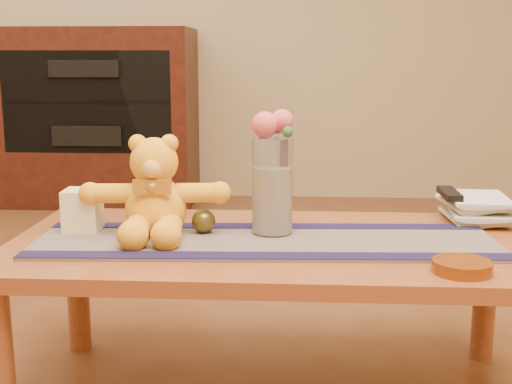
# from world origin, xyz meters

# --- Properties ---
(coffee_table_top) EXTENTS (1.40, 0.70, 0.04)m
(coffee_table_top) POSITION_xyz_m (0.00, 0.00, 0.43)
(coffee_table_top) COLOR brown
(coffee_table_top) RESTS_ON floor
(table_leg_bl) EXTENTS (0.07, 0.07, 0.41)m
(table_leg_bl) POSITION_xyz_m (-0.64, 0.29, 0.21)
(table_leg_bl) COLOR brown
(table_leg_bl) RESTS_ON floor
(table_leg_br) EXTENTS (0.07, 0.07, 0.41)m
(table_leg_br) POSITION_xyz_m (0.64, 0.29, 0.21)
(table_leg_br) COLOR brown
(table_leg_br) RESTS_ON floor
(persian_runner) EXTENTS (1.21, 0.40, 0.01)m
(persian_runner) POSITION_xyz_m (-0.02, -0.03, 0.45)
(persian_runner) COLOR #18163F
(persian_runner) RESTS_ON coffee_table_top
(runner_border_near) EXTENTS (1.20, 0.11, 0.00)m
(runner_border_near) POSITION_xyz_m (-0.02, -0.17, 0.46)
(runner_border_near) COLOR #181236
(runner_border_near) RESTS_ON persian_runner
(runner_border_far) EXTENTS (1.20, 0.11, 0.00)m
(runner_border_far) POSITION_xyz_m (-0.03, 0.12, 0.46)
(runner_border_far) COLOR #181236
(runner_border_far) RESTS_ON persian_runner
(teddy_bear) EXTENTS (0.40, 0.34, 0.25)m
(teddy_bear) POSITION_xyz_m (-0.32, 0.02, 0.58)
(teddy_bear) COLOR #FFAF20
(teddy_bear) RESTS_ON persian_runner
(pillar_candle) EXTENTS (0.10, 0.10, 0.11)m
(pillar_candle) POSITION_xyz_m (-0.53, 0.04, 0.51)
(pillar_candle) COLOR #F0E9B1
(pillar_candle) RESTS_ON persian_runner
(candle_wick) EXTENTS (0.00, 0.00, 0.01)m
(candle_wick) POSITION_xyz_m (-0.53, 0.04, 0.58)
(candle_wick) COLOR black
(candle_wick) RESTS_ON pillar_candle
(glass_vase) EXTENTS (0.11, 0.11, 0.26)m
(glass_vase) POSITION_xyz_m (-0.01, 0.05, 0.59)
(glass_vase) COLOR silver
(glass_vase) RESTS_ON persian_runner
(potpourri_fill) EXTENTS (0.09, 0.09, 0.18)m
(potpourri_fill) POSITION_xyz_m (-0.01, 0.05, 0.55)
(potpourri_fill) COLOR beige
(potpourri_fill) RESTS_ON glass_vase
(rose_left) EXTENTS (0.07, 0.07, 0.07)m
(rose_left) POSITION_xyz_m (-0.03, 0.04, 0.75)
(rose_left) COLOR #EB5361
(rose_left) RESTS_ON glass_vase
(rose_right) EXTENTS (0.06, 0.06, 0.06)m
(rose_right) POSITION_xyz_m (0.02, 0.05, 0.76)
(rose_right) COLOR #EB5361
(rose_right) RESTS_ON glass_vase
(blue_flower_back) EXTENTS (0.04, 0.04, 0.04)m
(blue_flower_back) POSITION_xyz_m (0.00, 0.08, 0.75)
(blue_flower_back) COLOR #4B4DA2
(blue_flower_back) RESTS_ON glass_vase
(blue_flower_side) EXTENTS (0.04, 0.04, 0.04)m
(blue_flower_side) POSITION_xyz_m (-0.04, 0.07, 0.74)
(blue_flower_side) COLOR #4B4DA2
(blue_flower_side) RESTS_ON glass_vase
(leaf_sprig) EXTENTS (0.03, 0.03, 0.03)m
(leaf_sprig) POSITION_xyz_m (0.03, 0.03, 0.74)
(leaf_sprig) COLOR #33662D
(leaf_sprig) RESTS_ON glass_vase
(bronze_ball) EXTENTS (0.07, 0.07, 0.07)m
(bronze_ball) POSITION_xyz_m (-0.19, 0.04, 0.49)
(bronze_ball) COLOR #494318
(bronze_ball) RESTS_ON persian_runner
(book_bottom) EXTENTS (0.18, 0.23, 0.02)m
(book_bottom) POSITION_xyz_m (0.50, 0.25, 0.46)
(book_bottom) COLOR beige
(book_bottom) RESTS_ON coffee_table_top
(book_lower) EXTENTS (0.18, 0.24, 0.02)m
(book_lower) POSITION_xyz_m (0.51, 0.24, 0.48)
(book_lower) COLOR beige
(book_lower) RESTS_ON book_bottom
(book_upper) EXTENTS (0.19, 0.24, 0.02)m
(book_upper) POSITION_xyz_m (0.50, 0.25, 0.50)
(book_upper) COLOR beige
(book_upper) RESTS_ON book_lower
(book_top) EXTENTS (0.18, 0.23, 0.02)m
(book_top) POSITION_xyz_m (0.51, 0.25, 0.52)
(book_top) COLOR beige
(book_top) RESTS_ON book_upper
(tv_remote) EXTENTS (0.05, 0.16, 0.02)m
(tv_remote) POSITION_xyz_m (0.50, 0.24, 0.54)
(tv_remote) COLOR black
(tv_remote) RESTS_ON book_top
(amber_dish) EXTENTS (0.15, 0.15, 0.03)m
(amber_dish) POSITION_xyz_m (0.43, -0.25, 0.46)
(amber_dish) COLOR #BF5914
(amber_dish) RESTS_ON coffee_table_top
(media_cabinet) EXTENTS (1.20, 0.50, 1.10)m
(media_cabinet) POSITION_xyz_m (-1.20, 2.48, 0.55)
(media_cabinet) COLOR black
(media_cabinet) RESTS_ON floor
(cabinet_cavity) EXTENTS (1.02, 0.03, 0.61)m
(cabinet_cavity) POSITION_xyz_m (-1.20, 2.25, 0.66)
(cabinet_cavity) COLOR black
(cabinet_cavity) RESTS_ON media_cabinet
(cabinet_shelf) EXTENTS (1.02, 0.20, 0.02)m
(cabinet_shelf) POSITION_xyz_m (-1.20, 2.33, 0.66)
(cabinet_shelf) COLOR black
(cabinet_shelf) RESTS_ON media_cabinet
(stereo_upper) EXTENTS (0.42, 0.28, 0.10)m
(stereo_upper) POSITION_xyz_m (-1.20, 2.35, 0.86)
(stereo_upper) COLOR black
(stereo_upper) RESTS_ON media_cabinet
(stereo_lower) EXTENTS (0.42, 0.28, 0.12)m
(stereo_lower) POSITION_xyz_m (-1.20, 2.35, 0.46)
(stereo_lower) COLOR black
(stereo_lower) RESTS_ON media_cabinet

